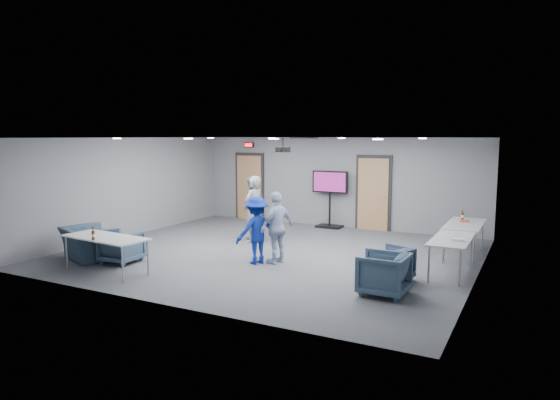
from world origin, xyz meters
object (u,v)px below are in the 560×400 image
at_px(table_right_b, 452,241).
at_px(bottle_right, 462,216).
at_px(tv_stand, 330,196).
at_px(person_b, 252,207).
at_px(chair_right_b, 390,263).
at_px(person_c, 277,227).
at_px(bottle_front, 93,235).
at_px(chair_right_c, 384,274).
at_px(person_d, 256,230).
at_px(table_right_a, 465,225).
at_px(table_front_left, 106,239).
at_px(chair_front_a, 122,247).
at_px(chair_front_b, 89,243).
at_px(person_a, 254,209).
at_px(projector, 283,149).

distance_m(table_right_b, bottle_right, 2.44).
height_order(bottle_right, tv_stand, tv_stand).
relative_size(table_right_b, bottle_right, 7.02).
relative_size(person_b, chair_right_b, 2.37).
bearing_deg(person_c, bottle_front, -28.99).
height_order(person_c, chair_right_c, person_c).
distance_m(person_d, chair_right_b, 2.94).
bearing_deg(table_right_a, bottle_front, 130.57).
bearing_deg(person_c, table_front_left, -33.18).
height_order(chair_front_a, tv_stand, tv_stand).
bearing_deg(tv_stand, chair_front_b, -118.29).
bearing_deg(chair_front_b, table_right_a, -129.31).
height_order(chair_right_b, chair_right_c, chair_right_c).
bearing_deg(person_a, person_d, 42.30).
bearing_deg(person_a, table_right_a, 112.10).
relative_size(person_c, chair_front_b, 1.40).
bearing_deg(person_b, projector, 78.23).
height_order(chair_front_b, table_right_b, table_right_b).
height_order(person_a, table_right_a, person_a).
distance_m(table_right_a, table_right_b, 1.90).
xyz_separation_m(chair_front_b, bottle_right, (7.26, 4.89, 0.46)).
bearing_deg(bottle_right, chair_front_b, -146.03).
height_order(person_c, bottle_front, person_c).
bearing_deg(chair_right_b, person_c, -73.32).
height_order(person_a, person_c, person_a).
bearing_deg(chair_right_c, projector, -128.79).
height_order(chair_right_b, bottle_front, bottle_front).
xyz_separation_m(chair_front_b, bottle_front, (1.21, -0.93, 0.46)).
xyz_separation_m(person_c, projector, (-0.83, 1.88, 1.62)).
height_order(chair_front_a, bottle_right, bottle_right).
distance_m(person_d, bottle_right, 5.10).
relative_size(chair_right_c, table_front_left, 0.42).
bearing_deg(tv_stand, bottle_front, -106.51).
bearing_deg(chair_front_a, person_d, -158.32).
height_order(table_front_left, bottle_front, bottle_front).
xyz_separation_m(chair_front_b, tv_stand, (3.31, 6.15, 0.61)).
bearing_deg(chair_right_b, table_right_b, 154.65).
height_order(chair_right_b, tv_stand, tv_stand).
bearing_deg(person_a, tv_stand, 171.52).
bearing_deg(table_right_b, table_front_left, 116.21).
xyz_separation_m(chair_right_b, chair_right_c, (0.14, -0.94, 0.04)).
height_order(person_a, chair_right_b, person_a).
relative_size(person_d, bottle_front, 5.72).
relative_size(tv_stand, projector, 4.55).
distance_m(person_b, table_front_left, 4.37).
relative_size(chair_front_a, bottle_front, 3.02).
distance_m(person_c, table_front_left, 3.53).
distance_m(chair_right_c, bottle_right, 4.40).
xyz_separation_m(table_right_a, table_front_left, (-6.20, -4.95, 0.00)).
bearing_deg(chair_right_c, table_front_left, -76.19).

